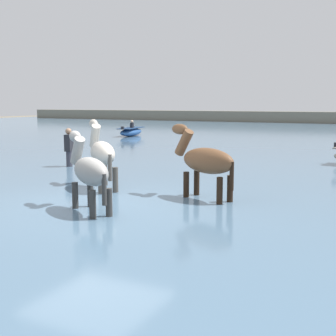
% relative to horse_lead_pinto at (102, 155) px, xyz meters
% --- Properties ---
extents(ground_plane, '(120.00, 120.00, 0.00)m').
position_rel_horse_lead_pinto_xyz_m(ground_plane, '(0.94, -1.51, -1.20)').
color(ground_plane, '#756B56').
extents(water_surface, '(90.00, 90.00, 0.38)m').
position_rel_horse_lead_pinto_xyz_m(water_surface, '(0.94, 8.49, -1.01)').
color(water_surface, slate).
rests_on(water_surface, ground).
extents(horse_lead_pinto, '(1.62, 1.46, 2.03)m').
position_rel_horse_lead_pinto_xyz_m(horse_lead_pinto, '(0.00, 0.00, 0.00)').
color(horse_lead_pinto, beige).
rests_on(horse_lead_pinto, ground).
extents(horse_trailing_bay, '(1.80, 0.93, 1.97)m').
position_rel_horse_lead_pinto_xyz_m(horse_trailing_bay, '(2.68, 0.04, -0.03)').
color(horse_trailing_bay, brown).
rests_on(horse_trailing_bay, ground).
extents(horse_flank_grey, '(1.63, 1.17, 1.88)m').
position_rel_horse_lead_pinto_xyz_m(horse_flank_grey, '(1.17, -2.03, -0.08)').
color(horse_flank_grey, gray).
rests_on(horse_flank_grey, ground).
extents(boat_mid_outer, '(1.36, 2.98, 1.00)m').
position_rel_horse_lead_pinto_xyz_m(boat_mid_outer, '(-8.80, 15.38, -0.56)').
color(boat_mid_outer, '#28518E').
rests_on(boat_mid_outer, water_surface).
extents(person_spectator_far, '(0.28, 0.36, 1.63)m').
position_rel_horse_lead_pinto_xyz_m(person_spectator_far, '(-3.22, 2.65, -0.33)').
color(person_spectator_far, '#383842').
rests_on(person_spectator_far, ground).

